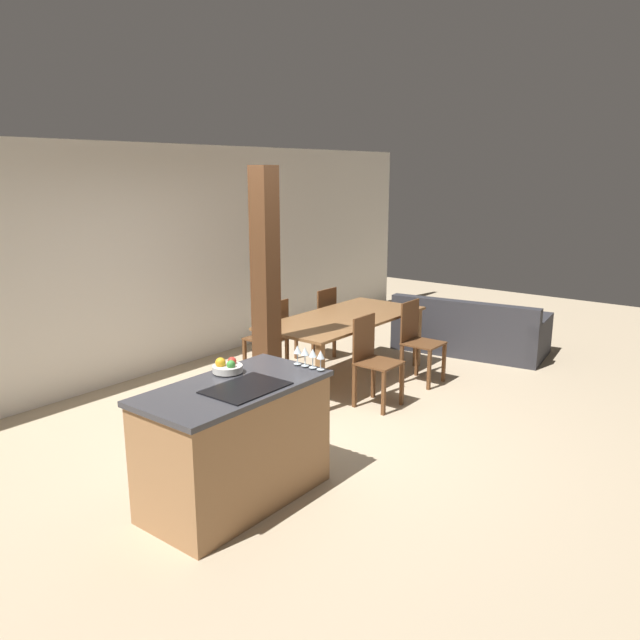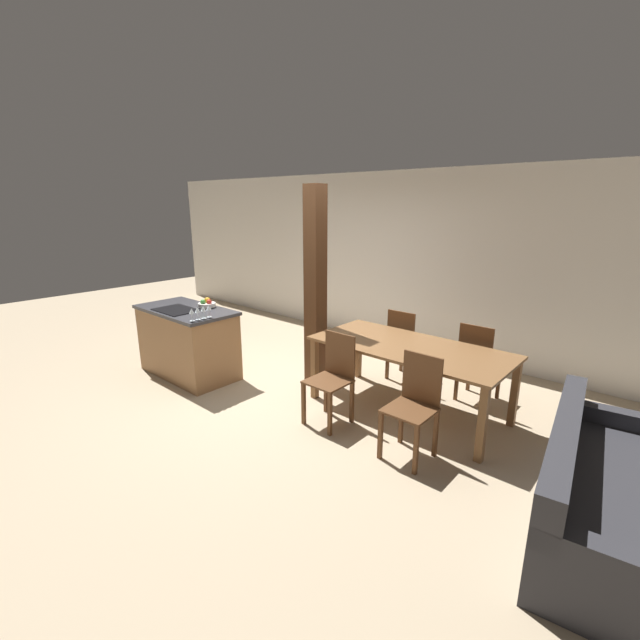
{
  "view_description": "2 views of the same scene",
  "coord_description": "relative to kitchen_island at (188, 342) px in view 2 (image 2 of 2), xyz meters",
  "views": [
    {
      "loc": [
        -4.12,
        -3.49,
        2.39
      ],
      "look_at": [
        0.6,
        0.2,
        0.95
      ],
      "focal_mm": 35.0,
      "sensor_mm": 36.0,
      "label": 1
    },
    {
      "loc": [
        3.67,
        -3.28,
        2.23
      ],
      "look_at": [
        0.6,
        0.2,
        0.95
      ],
      "focal_mm": 24.0,
      "sensor_mm": 36.0,
      "label": 2
    }
  ],
  "objects": [
    {
      "name": "dining_chair_far_left",
      "position": [
        2.25,
        1.72,
        0.04
      ],
      "size": [
        0.4,
        0.4,
        0.94
      ],
      "rotation": [
        0.0,
        0.0,
        3.14
      ],
      "color": "brown",
      "rests_on": "ground_plane"
    },
    {
      "name": "wine_glass_near",
      "position": [
        0.63,
        -0.3,
        0.57
      ],
      "size": [
        0.06,
        0.06,
        0.15
      ],
      "color": "silver",
      "rests_on": "kitchen_island"
    },
    {
      "name": "timber_post",
      "position": [
        1.4,
        0.97,
        0.76
      ],
      "size": [
        0.21,
        0.21,
        2.44
      ],
      "color": "#4C2D19",
      "rests_on": "ground_plane"
    },
    {
      "name": "wine_glass_middle",
      "position": [
        0.63,
        -0.22,
        0.57
      ],
      "size": [
        0.06,
        0.06,
        0.15
      ],
      "color": "silver",
      "rests_on": "kitchen_island"
    },
    {
      "name": "fruit_bowl",
      "position": [
        0.16,
        0.22,
        0.5
      ],
      "size": [
        0.23,
        0.23,
        0.11
      ],
      "color": "silver",
      "rests_on": "kitchen_island"
    },
    {
      "name": "dining_chair_far_right",
      "position": [
        3.2,
        1.72,
        0.04
      ],
      "size": [
        0.4,
        0.4,
        0.94
      ],
      "rotation": [
        0.0,
        0.0,
        3.14
      ],
      "color": "brown",
      "rests_on": "ground_plane"
    },
    {
      "name": "wall_back",
      "position": [
        1.19,
        2.99,
        0.89
      ],
      "size": [
        11.2,
        0.08,
        2.7
      ],
      "color": "silver",
      "rests_on": "ground_plane"
    },
    {
      "name": "dining_chair_near_right",
      "position": [
        3.2,
        0.28,
        0.04
      ],
      "size": [
        0.4,
        0.4,
        0.94
      ],
      "color": "brown",
      "rests_on": "ground_plane"
    },
    {
      "name": "wine_glass_far",
      "position": [
        0.63,
        -0.14,
        0.57
      ],
      "size": [
        0.06,
        0.06,
        0.15
      ],
      "color": "silver",
      "rests_on": "kitchen_island"
    },
    {
      "name": "wine_glass_end",
      "position": [
        0.63,
        -0.07,
        0.57
      ],
      "size": [
        0.06,
        0.06,
        0.15
      ],
      "color": "silver",
      "rests_on": "kitchen_island"
    },
    {
      "name": "couch",
      "position": [
        4.73,
        0.34,
        -0.2
      ],
      "size": [
        1.2,
        2.05,
        0.75
      ],
      "rotation": [
        0.0,
        0.0,
        1.71
      ],
      "color": "#2D2D33",
      "rests_on": "ground_plane"
    },
    {
      "name": "kitchen_island",
      "position": [
        0.0,
        0.0,
        0.0
      ],
      "size": [
        1.41,
        0.73,
        0.91
      ],
      "color": "#9E7047",
      "rests_on": "ground_plane"
    },
    {
      "name": "ground_plane",
      "position": [
        1.19,
        0.41,
        -0.46
      ],
      "size": [
        16.0,
        16.0,
        0.0
      ],
      "primitive_type": "plane",
      "color": "tan"
    },
    {
      "name": "dining_table",
      "position": [
        2.72,
        1.0,
        0.21
      ],
      "size": [
        2.1,
        0.98,
        0.76
      ],
      "color": "brown",
      "rests_on": "ground_plane"
    },
    {
      "name": "dining_chair_near_left",
      "position": [
        2.25,
        0.28,
        0.04
      ],
      "size": [
        0.4,
        0.4,
        0.94
      ],
      "color": "brown",
      "rests_on": "ground_plane"
    }
  ]
}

